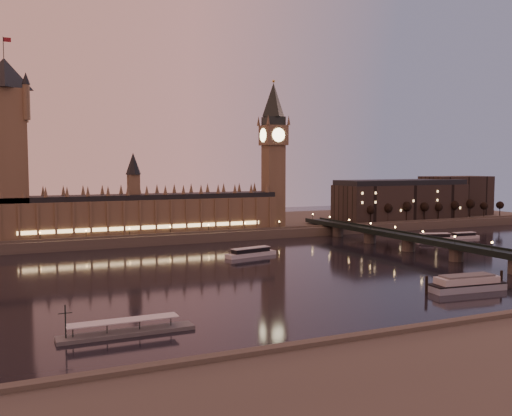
% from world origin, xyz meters
% --- Properties ---
extents(ground, '(700.00, 700.00, 0.00)m').
position_xyz_m(ground, '(0.00, 0.00, 0.00)').
color(ground, black).
rests_on(ground, ground).
extents(far_embankment, '(560.00, 130.00, 6.00)m').
position_xyz_m(far_embankment, '(30.00, 165.00, 3.00)').
color(far_embankment, '#423D35').
rests_on(far_embankment, ground).
extents(palace_of_westminster, '(180.00, 26.62, 52.00)m').
position_xyz_m(palace_of_westminster, '(-40.12, 120.99, 21.71)').
color(palace_of_westminster, brown).
rests_on(palace_of_westminster, ground).
extents(victoria_tower, '(31.68, 31.68, 118.00)m').
position_xyz_m(victoria_tower, '(-120.00, 121.00, 65.79)').
color(victoria_tower, brown).
rests_on(victoria_tower, ground).
extents(big_ben, '(17.68, 17.68, 104.00)m').
position_xyz_m(big_ben, '(53.99, 120.99, 63.95)').
color(big_ben, brown).
rests_on(big_ben, ground).
extents(westminster_bridge, '(13.20, 260.00, 15.30)m').
position_xyz_m(westminster_bridge, '(91.61, 0.00, 5.52)').
color(westminster_bridge, black).
rests_on(westminster_bridge, ground).
extents(city_block, '(155.00, 45.00, 34.00)m').
position_xyz_m(city_block, '(194.94, 130.93, 22.24)').
color(city_block, black).
rests_on(city_block, ground).
extents(bare_tree_0, '(6.64, 6.64, 13.51)m').
position_xyz_m(bare_tree_0, '(128.64, 109.00, 16.10)').
color(bare_tree_0, black).
rests_on(bare_tree_0, ground).
extents(bare_tree_1, '(6.64, 6.64, 13.51)m').
position_xyz_m(bare_tree_1, '(145.28, 109.00, 16.10)').
color(bare_tree_1, black).
rests_on(bare_tree_1, ground).
extents(bare_tree_2, '(6.64, 6.64, 13.51)m').
position_xyz_m(bare_tree_2, '(161.91, 109.00, 16.10)').
color(bare_tree_2, black).
rests_on(bare_tree_2, ground).
extents(bare_tree_3, '(6.64, 6.64, 13.51)m').
position_xyz_m(bare_tree_3, '(178.54, 109.00, 16.10)').
color(bare_tree_3, black).
rests_on(bare_tree_3, ground).
extents(bare_tree_4, '(6.64, 6.64, 13.51)m').
position_xyz_m(bare_tree_4, '(195.17, 109.00, 16.10)').
color(bare_tree_4, black).
rests_on(bare_tree_4, ground).
extents(bare_tree_5, '(6.64, 6.64, 13.51)m').
position_xyz_m(bare_tree_5, '(211.81, 109.00, 16.10)').
color(bare_tree_5, black).
rests_on(bare_tree_5, ground).
extents(bare_tree_6, '(6.64, 6.64, 13.51)m').
position_xyz_m(bare_tree_6, '(228.44, 109.00, 16.10)').
color(bare_tree_6, black).
rests_on(bare_tree_6, ground).
extents(bare_tree_7, '(6.64, 6.64, 13.51)m').
position_xyz_m(bare_tree_7, '(245.07, 109.00, 16.10)').
color(bare_tree_7, black).
rests_on(bare_tree_7, ground).
extents(bare_tree_8, '(6.64, 6.64, 13.51)m').
position_xyz_m(bare_tree_8, '(261.70, 109.00, 16.10)').
color(bare_tree_8, black).
rests_on(bare_tree_8, ground).
extents(cruise_boat_a, '(31.22, 13.20, 4.88)m').
position_xyz_m(cruise_boat_a, '(0.33, 39.54, 2.15)').
color(cruise_boat_a, silver).
rests_on(cruise_boat_a, ground).
extents(cruise_boat_b, '(26.64, 14.06, 4.78)m').
position_xyz_m(cruise_boat_b, '(139.04, 49.57, 2.11)').
color(cruise_boat_b, silver).
rests_on(cruise_boat_b, ground).
extents(cruise_boat_c, '(21.85, 7.84, 4.28)m').
position_xyz_m(cruise_boat_c, '(163.58, 48.43, 1.88)').
color(cruise_boat_c, silver).
rests_on(cruise_boat_c, ground).
extents(moored_barge, '(37.27, 12.19, 6.86)m').
position_xyz_m(moored_barge, '(44.59, -74.29, 2.90)').
color(moored_barge, '#92A4BA').
rests_on(moored_barge, ground).
extents(pontoon_pier, '(40.44, 6.74, 10.78)m').
position_xyz_m(pontoon_pier, '(-92.04, -77.29, 1.16)').
color(pontoon_pier, '#595B5E').
rests_on(pontoon_pier, ground).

